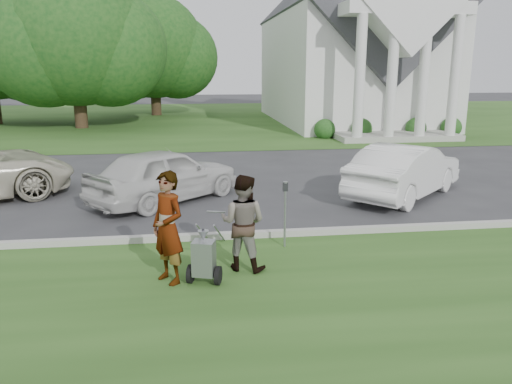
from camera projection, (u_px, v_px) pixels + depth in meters
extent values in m
plane|color=#333335|center=(264.00, 246.00, 10.26)|extent=(120.00, 120.00, 0.00)
cube|color=#274919|center=(294.00, 316.00, 7.37)|extent=(80.00, 7.00, 0.01)
cube|color=#274919|center=(210.00, 118.00, 36.23)|extent=(80.00, 30.00, 0.01)
cube|color=#9E9E93|center=(261.00, 234.00, 10.77)|extent=(80.00, 0.18, 0.15)
cube|color=white|center=(344.00, 69.00, 33.63)|extent=(9.00, 16.00, 7.00)
cube|color=#38383D|center=(347.00, 14.00, 32.79)|extent=(9.19, 17.00, 9.19)
cube|color=#9E9E93|center=(395.00, 136.00, 25.60)|extent=(6.20, 2.60, 0.30)
cylinder|color=white|center=(360.00, 80.00, 23.64)|extent=(0.50, 0.50, 6.00)
cylinder|color=white|center=(392.00, 80.00, 23.84)|extent=(0.50, 0.50, 6.00)
cylinder|color=white|center=(423.00, 80.00, 24.05)|extent=(0.50, 0.50, 6.00)
cylinder|color=white|center=(455.00, 80.00, 24.25)|extent=(0.50, 0.50, 6.00)
cube|color=white|center=(406.00, 9.00, 23.91)|extent=(6.20, 2.00, 0.60)
cube|color=white|center=(406.00, 3.00, 23.84)|extent=(5.09, 2.20, 5.09)
sphere|color=#1E4C19|center=(325.00, 129.00, 25.95)|extent=(1.10, 1.10, 1.10)
sphere|color=#1E4C19|center=(362.00, 129.00, 26.20)|extent=(1.10, 1.10, 1.10)
sphere|color=#1E4C19|center=(416.00, 128.00, 26.58)|extent=(1.10, 1.10, 1.10)
sphere|color=#1E4C19|center=(451.00, 127.00, 26.83)|extent=(1.10, 1.10, 1.10)
cylinder|color=#332316|center=(80.00, 101.00, 30.02)|extent=(0.76, 0.76, 3.20)
sphere|color=#154717|center=(74.00, 33.00, 29.07)|extent=(8.40, 8.40, 8.40)
sphere|color=#154717|center=(109.00, 49.00, 29.81)|extent=(6.89, 6.89, 6.89)
sphere|color=#154717|center=(44.00, 44.00, 28.73)|extent=(7.22, 7.22, 7.22)
sphere|color=#154717|center=(22.00, 41.00, 31.82)|extent=(7.54, 7.54, 7.54)
cylinder|color=#332316|center=(156.00, 95.00, 38.25)|extent=(0.76, 0.76, 3.00)
sphere|color=#154717|center=(153.00, 47.00, 37.38)|extent=(7.60, 7.60, 7.60)
sphere|color=#154717|center=(177.00, 57.00, 38.07)|extent=(6.23, 6.23, 6.23)
sphere|color=#154717|center=(133.00, 55.00, 37.03)|extent=(6.54, 6.54, 6.54)
cylinder|color=black|center=(191.00, 274.00, 8.49)|extent=(0.17, 0.34, 0.33)
cylinder|color=black|center=(218.00, 276.00, 8.41)|extent=(0.17, 0.34, 0.33)
cylinder|color=#2D2D33|center=(204.00, 275.00, 8.45)|extent=(0.53, 0.19, 0.04)
cube|color=gray|center=(204.00, 258.00, 8.38)|extent=(0.43, 0.39, 0.60)
cone|color=gray|center=(203.00, 236.00, 8.28)|extent=(0.23, 0.23, 0.17)
cylinder|color=#2D2D33|center=(203.00, 231.00, 8.26)|extent=(0.04, 0.04, 0.07)
cylinder|color=gray|center=(203.00, 232.00, 8.84)|extent=(0.26, 0.78, 0.58)
cylinder|color=gray|center=(220.00, 233.00, 8.79)|extent=(0.26, 0.78, 0.58)
cylinder|color=gray|center=(216.00, 212.00, 9.12)|extent=(0.34, 0.13, 0.03)
imported|color=#999999|center=(168.00, 229.00, 8.33)|extent=(0.80, 0.83, 1.92)
imported|color=#999999|center=(243.00, 223.00, 8.90)|extent=(1.05, 0.96, 1.75)
cylinder|color=gray|center=(285.00, 219.00, 10.07)|extent=(0.04, 0.04, 1.20)
cube|color=#2D2D33|center=(285.00, 187.00, 9.91)|extent=(0.10, 0.07, 0.18)
cylinder|color=gray|center=(285.00, 182.00, 9.89)|extent=(0.09, 0.09, 0.03)
imported|color=silver|center=(165.00, 175.00, 13.55)|extent=(4.45, 4.24, 1.49)
imported|color=white|center=(405.00, 171.00, 14.07)|extent=(4.43, 4.28, 1.50)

